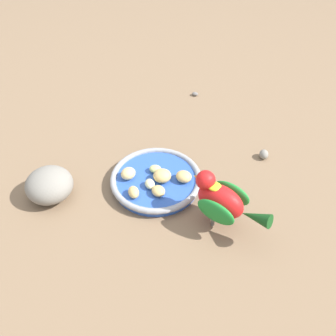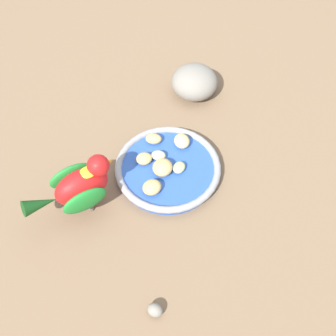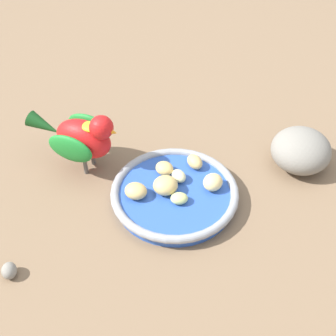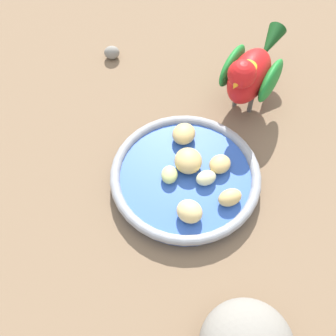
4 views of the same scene
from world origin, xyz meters
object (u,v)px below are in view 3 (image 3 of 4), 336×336
at_px(pebble_1, 9,271).
at_px(apple_piece_3, 213,182).
at_px(parrot, 82,136).
at_px(rock_large, 301,150).
at_px(apple_piece_0, 179,176).
at_px(apple_piece_6, 166,184).
at_px(apple_piece_2, 136,191).
at_px(apple_piece_1, 178,198).
at_px(apple_piece_4, 195,162).
at_px(apple_piece_5, 164,168).
at_px(feeding_bowl, 175,194).

bearing_deg(pebble_1, apple_piece_3, -144.59).
height_order(parrot, rock_large, parrot).
distance_m(rock_large, pebble_1, 0.50).
height_order(apple_piece_0, rock_large, rock_large).
relative_size(apple_piece_6, parrot, 0.23).
bearing_deg(apple_piece_2, apple_piece_3, -163.84).
bearing_deg(apple_piece_1, apple_piece_0, -83.95).
bearing_deg(apple_piece_0, apple_piece_4, -122.26).
bearing_deg(apple_piece_2, rock_large, -153.99).
bearing_deg(apple_piece_6, apple_piece_5, -79.38).
bearing_deg(apple_piece_3, parrot, -10.17).
bearing_deg(feeding_bowl, apple_piece_6, -3.95).
distance_m(apple_piece_2, apple_piece_6, 0.05).
xyz_separation_m(apple_piece_5, apple_piece_6, (-0.01, 0.04, 0.00)).
relative_size(apple_piece_3, rock_large, 0.34).
distance_m(apple_piece_1, apple_piece_3, 0.06).
xyz_separation_m(apple_piece_6, parrot, (0.15, -0.05, 0.04)).
bearing_deg(rock_large, pebble_1, 34.63).
bearing_deg(apple_piece_1, apple_piece_6, -44.58).
bearing_deg(feeding_bowl, pebble_1, 39.72).
xyz_separation_m(apple_piece_5, parrot, (0.14, -0.02, 0.04)).
height_order(apple_piece_5, rock_large, rock_large).
xyz_separation_m(apple_piece_5, pebble_1, (0.19, 0.21, -0.02)).
height_order(apple_piece_0, apple_piece_5, apple_piece_5).
relative_size(apple_piece_5, apple_piece_6, 0.78).
distance_m(apple_piece_2, pebble_1, 0.22).
distance_m(feeding_bowl, pebble_1, 0.27).
height_order(apple_piece_4, parrot, parrot).
height_order(feeding_bowl, apple_piece_4, apple_piece_4).
relative_size(apple_piece_6, rock_large, 0.39).
xyz_separation_m(apple_piece_3, rock_large, (-0.14, -0.09, 0.00)).
bearing_deg(apple_piece_1, apple_piece_3, -142.96).
bearing_deg(apple_piece_0, parrot, -10.09).
xyz_separation_m(feeding_bowl, apple_piece_2, (0.06, 0.02, 0.02)).
bearing_deg(apple_piece_6, rock_large, -153.33).
height_order(apple_piece_0, apple_piece_1, apple_piece_0).
relative_size(feeding_bowl, apple_piece_1, 7.49).
bearing_deg(apple_piece_1, parrot, -24.64).
relative_size(apple_piece_0, apple_piece_3, 0.81).
bearing_deg(apple_piece_3, pebble_1, 35.41).
bearing_deg(apple_piece_5, pebble_1, 48.84).
bearing_deg(pebble_1, apple_piece_2, -133.89).
distance_m(apple_piece_4, apple_piece_5, 0.05).
xyz_separation_m(feeding_bowl, pebble_1, (0.21, 0.17, -0.00)).
xyz_separation_m(apple_piece_2, pebble_1, (0.15, 0.16, -0.02)).
distance_m(apple_piece_0, apple_piece_4, 0.04).
bearing_deg(apple_piece_3, apple_piece_4, -54.04).
relative_size(apple_piece_3, apple_piece_6, 0.86).
bearing_deg(apple_piece_6, apple_piece_1, 135.42).
bearing_deg(rock_large, apple_piece_3, 33.13).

